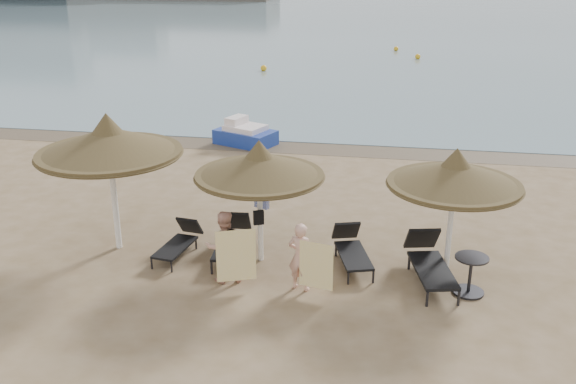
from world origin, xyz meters
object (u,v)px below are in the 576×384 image
palapa_right (455,174)px  lounger_near_right (351,248)px  palapa_left (109,142)px  side_table (470,276)px  person_right (301,251)px  lounger_far_left (179,241)px  lounger_near_left (232,239)px  person_left (224,241)px  palapa_center (259,166)px  pedal_boat (245,134)px  lounger_far_right (429,261)px

palapa_right → lounger_near_right: 2.79m
palapa_left → side_table: (7.89, -0.81, -2.19)m
person_right → lounger_near_right: bearing=-110.3°
lounger_far_left → lounger_near_left: lounger_near_left is taller
lounger_far_left → lounger_near_left: (1.20, 0.20, 0.05)m
palapa_right → person_left: (-4.63, -1.23, -1.31)m
palapa_center → person_right: size_ratio=1.66×
lounger_near_right → lounger_near_left: bearing=163.3°
palapa_left → palapa_center: (3.41, -0.06, -0.34)m
side_table → person_left: person_left is taller
side_table → pedal_boat: (-6.93, 9.60, -0.03)m
palapa_right → palapa_center: bearing=-177.8°
palapa_left → palapa_center: bearing=-1.0°
person_right → lounger_far_right: bearing=-146.6°
lounger_far_right → person_right: 2.79m
person_left → lounger_near_right: bearing=-174.1°
lounger_near_left → lounger_near_right: (2.71, 0.00, -0.02)m
lounger_far_right → lounger_far_left: bearing=165.0°
palapa_left → lounger_near_left: 3.49m
palapa_right → pedal_boat: size_ratio=1.18×
palapa_center → person_right: palapa_center is taller
palapa_right → pedal_boat: (-6.54, 8.69, -1.86)m
lounger_far_right → pedal_boat: bearing=111.5°
pedal_boat → palapa_left: bearing=-73.4°
palapa_center → person_left: (-0.55, -1.08, -1.32)m
lounger_far_left → pedal_boat: size_ratio=0.70×
person_left → pedal_boat: 10.12m
palapa_right → person_right: bearing=-156.4°
lounger_far_right → palapa_left: bearing=164.8°
palapa_right → pedal_boat: 11.04m
palapa_left → palapa_center: palapa_left is taller
lounger_near_right → palapa_left: bearing=164.5°
lounger_near_right → person_right: bearing=-141.6°
person_left → pedal_boat: (-1.91, 9.92, -0.56)m
pedal_boat → lounger_near_right: bearing=-39.9°
palapa_left → lounger_near_left: (2.72, 0.12, -2.19)m
lounger_far_left → lounger_near_right: 3.91m
palapa_right → side_table: (0.39, -0.91, -1.84)m
lounger_far_left → side_table: 6.41m
lounger_near_right → lounger_far_left: bearing=166.3°
lounger_near_right → palapa_center: bearing=168.4°
palapa_right → palapa_left: bearing=-179.3°
lounger_far_right → person_right: bearing=-173.7°
palapa_left → pedal_boat: palapa_left is taller
lounger_far_right → side_table: size_ratio=2.67×
palapa_right → person_left: size_ratio=1.54×
palapa_left → pedal_boat: bearing=83.8°
lounger_near_left → lounger_near_right: size_ratio=1.03×
lounger_near_right → lounger_far_right: lounger_far_right is taller
person_right → palapa_left: bearing=-0.7°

